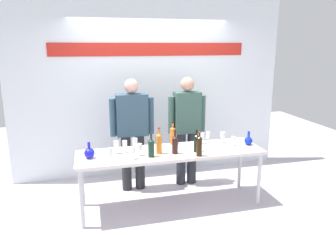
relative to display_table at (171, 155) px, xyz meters
name	(u,v)px	position (x,y,z in m)	size (l,w,h in m)	color
ground_plane	(171,205)	(0.00, 0.00, -0.71)	(10.00, 10.00, 0.00)	#BCB4BF
back_wall	(151,83)	(0.00, 1.27, 0.80)	(4.42, 0.11, 3.00)	white
display_table	(171,155)	(0.00, 0.00, 0.00)	(2.40, 0.65, 0.77)	silver
decanter_blue_left	(89,153)	(-1.02, -0.01, 0.13)	(0.13, 0.13, 0.20)	#181CBD
decanter_blue_right	(248,140)	(1.10, -0.01, 0.12)	(0.11, 0.11, 0.19)	#0F26BA
presenter_left	(132,128)	(-0.41, 0.62, 0.24)	(0.63, 0.22, 1.65)	#232528
presenter_right	(187,125)	(0.41, 0.62, 0.23)	(0.57, 0.22, 1.65)	#24272D
wine_bottle_0	(151,147)	(-0.29, -0.15, 0.18)	(0.08, 0.08, 0.29)	#142F21
wine_bottle_1	(173,135)	(0.10, 0.28, 0.19)	(0.07, 0.07, 0.32)	orange
wine_bottle_2	(159,143)	(-0.17, -0.06, 0.20)	(0.07, 0.07, 0.34)	orange
wine_bottle_3	(197,142)	(0.31, -0.11, 0.18)	(0.07, 0.07, 0.30)	black
wine_bottle_4	(175,144)	(0.02, -0.11, 0.18)	(0.07, 0.07, 0.31)	black
wine_bottle_5	(199,145)	(0.29, -0.26, 0.20)	(0.07, 0.07, 0.31)	black
wine_glass_left_0	(135,142)	(-0.44, 0.15, 0.17)	(0.06, 0.06, 0.16)	white
wine_glass_left_1	(139,147)	(-0.42, -0.07, 0.17)	(0.07, 0.07, 0.15)	white
wine_glass_left_2	(116,145)	(-0.69, 0.08, 0.18)	(0.06, 0.06, 0.16)	white
wine_glass_left_3	(110,152)	(-0.78, -0.18, 0.17)	(0.06, 0.06, 0.16)	white
wine_glass_left_4	(125,144)	(-0.58, 0.08, 0.17)	(0.06, 0.06, 0.16)	white
wine_glass_left_5	(132,150)	(-0.52, -0.17, 0.17)	(0.07, 0.07, 0.15)	white
wine_glass_right_0	(233,139)	(0.88, 0.01, 0.15)	(0.06, 0.06, 0.12)	white
wine_glass_right_1	(208,135)	(0.60, 0.22, 0.16)	(0.06, 0.06, 0.15)	white
wine_glass_right_2	(223,135)	(0.79, 0.16, 0.17)	(0.07, 0.07, 0.15)	white
wine_glass_right_3	(202,137)	(0.50, 0.19, 0.16)	(0.06, 0.06, 0.15)	white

